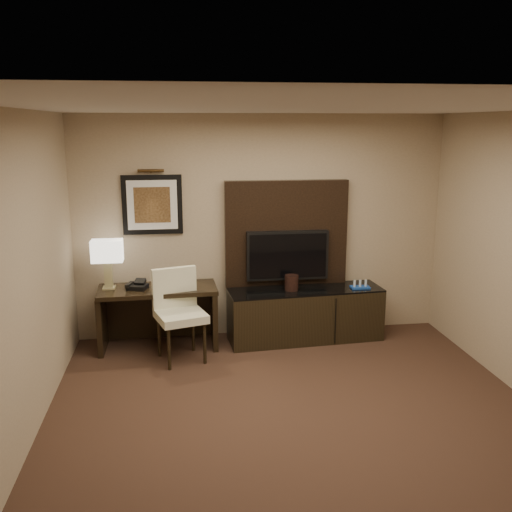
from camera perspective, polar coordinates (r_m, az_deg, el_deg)
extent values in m
cube|color=#352017|center=(5.10, 4.73, -17.36)|extent=(4.50, 5.00, 0.01)
cube|color=silver|center=(4.41, 5.41, 14.62)|extent=(4.50, 5.00, 0.01)
cube|color=tan|center=(6.97, 0.53, 2.93)|extent=(4.50, 0.01, 2.70)
cube|color=tan|center=(2.39, 19.11, -18.64)|extent=(4.50, 0.01, 2.70)
cube|color=tan|center=(4.64, -23.25, -3.36)|extent=(0.01, 5.00, 2.70)
cube|color=black|center=(6.82, -9.70, -6.07)|extent=(1.38, 0.64, 0.73)
cube|color=black|center=(6.98, 4.94, -5.84)|extent=(1.89, 0.65, 0.64)
cube|color=black|center=(6.98, 3.04, 2.25)|extent=(1.50, 0.12, 1.30)
cube|color=black|center=(6.93, 3.17, 0.07)|extent=(1.00, 0.08, 0.60)
cube|color=black|center=(6.84, -10.33, 5.07)|extent=(0.70, 0.04, 0.70)
cylinder|color=#442E15|center=(6.76, -10.48, 8.38)|extent=(0.04, 0.04, 0.30)
cube|color=#192DA8|center=(6.64, -9.00, -3.18)|extent=(0.31, 0.38, 0.02)
imported|color=tan|center=(6.62, -8.67, -2.29)|extent=(0.17, 0.04, 0.22)
cylinder|color=black|center=(6.82, 3.57, -2.68)|extent=(0.17, 0.17, 0.18)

